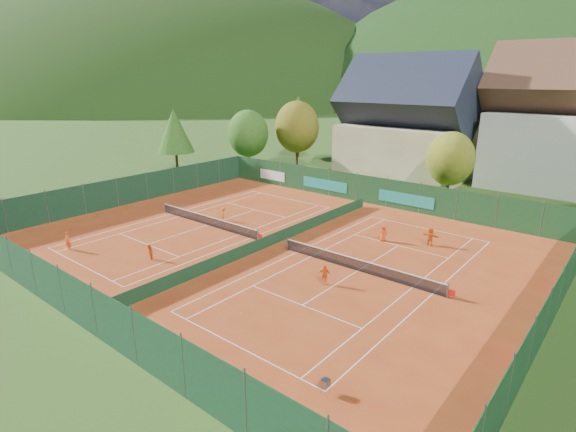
# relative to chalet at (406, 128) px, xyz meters

# --- Properties ---
(ground) EXTENTS (600.00, 600.00, 0.00)m
(ground) POSITION_rel_chalet_xyz_m (3.00, -30.00, -6.64)
(ground) COLOR #294D18
(ground) RESTS_ON ground
(clay_pad) EXTENTS (40.00, 32.00, 0.01)m
(clay_pad) POSITION_rel_chalet_xyz_m (3.00, -30.00, -6.62)
(clay_pad) COLOR #9F3A17
(clay_pad) RESTS_ON ground
(court_markings_left) EXTENTS (11.03, 23.83, 0.00)m
(court_markings_left) POSITION_rel_chalet_xyz_m (-5.00, -30.00, -6.61)
(court_markings_left) COLOR white
(court_markings_left) RESTS_ON ground
(court_markings_right) EXTENTS (11.03, 23.83, 0.00)m
(court_markings_right) POSITION_rel_chalet_xyz_m (11.00, -30.00, -6.61)
(court_markings_right) COLOR white
(court_markings_right) RESTS_ON ground
(tennis_net_left) EXTENTS (13.30, 0.10, 1.02)m
(tennis_net_left) POSITION_rel_chalet_xyz_m (-4.85, -30.00, -6.12)
(tennis_net_left) COLOR #59595B
(tennis_net_left) RESTS_ON ground
(tennis_net_right) EXTENTS (13.30, 0.10, 1.02)m
(tennis_net_right) POSITION_rel_chalet_xyz_m (11.15, -30.00, -6.12)
(tennis_net_right) COLOR #59595B
(tennis_net_right) RESTS_ON ground
(court_divider) EXTENTS (0.03, 28.80, 1.00)m
(court_divider) POSITION_rel_chalet_xyz_m (3.00, -30.00, -6.12)
(court_divider) COLOR #163D23
(court_divider) RESTS_ON ground
(fence_north) EXTENTS (40.00, 0.10, 3.00)m
(fence_north) POSITION_rel_chalet_xyz_m (2.54, -14.01, -5.16)
(fence_north) COLOR #153B1C
(fence_north) RESTS_ON ground
(fence_south) EXTENTS (40.00, 0.04, 3.00)m
(fence_south) POSITION_rel_chalet_xyz_m (3.00, -46.00, -5.12)
(fence_south) COLOR #14381F
(fence_south) RESTS_ON ground
(fence_west) EXTENTS (0.04, 32.00, 3.00)m
(fence_west) POSITION_rel_chalet_xyz_m (-17.00, -30.00, -5.12)
(fence_west) COLOR #143923
(fence_west) RESTS_ON ground
(fence_east) EXTENTS (0.09, 32.00, 3.00)m
(fence_east) POSITION_rel_chalet_xyz_m (23.00, -29.95, -5.14)
(fence_east) COLOR #13341A
(fence_east) RESTS_ON ground
(chalet) EXTENTS (16.20, 12.00, 16.00)m
(chalet) POSITION_rel_chalet_xyz_m (0.00, 0.00, 0.00)
(chalet) COLOR beige
(chalet) RESTS_ON ground
(tree_west_front) EXTENTS (5.72, 5.72, 8.69)m
(tree_west_front) POSITION_rel_chalet_xyz_m (-19.00, -10.00, -1.23)
(tree_west_front) COLOR #432E17
(tree_west_front) RESTS_ON ground
(tree_west_mid) EXTENTS (6.44, 6.44, 9.78)m
(tree_west_mid) POSITION_rel_chalet_xyz_m (-15.00, -4.00, -0.56)
(tree_west_mid) COLOR #422C17
(tree_west_mid) RESTS_ON ground
(tree_west_back) EXTENTS (5.60, 5.60, 10.00)m
(tree_west_back) POSITION_rel_chalet_xyz_m (-21.00, 4.00, 0.11)
(tree_west_back) COLOR #402617
(tree_west_back) RESTS_ON ground
(tree_center) EXTENTS (5.01, 5.01, 7.60)m
(tree_center) POSITION_rel_chalet_xyz_m (9.00, -8.00, -1.91)
(tree_center) COLOR #4C351B
(tree_center) RESTS_ON ground
(tree_west_side) EXTENTS (5.04, 5.04, 9.00)m
(tree_west_side) POSITION_rel_chalet_xyz_m (-25.00, -18.00, -0.56)
(tree_west_side) COLOR #462F19
(tree_west_side) RESTS_ON ground
(ball_hopper) EXTENTS (0.34, 0.34, 0.80)m
(ball_hopper) POSITION_rel_chalet_xyz_m (16.54, -41.96, -6.07)
(ball_hopper) COLOR slate
(ball_hopper) RESTS_ON ground
(loose_ball_0) EXTENTS (0.07, 0.07, 0.07)m
(loose_ball_0) POSITION_rel_chalet_xyz_m (-7.28, -33.77, -6.59)
(loose_ball_0) COLOR #CCD833
(loose_ball_0) RESTS_ON ground
(loose_ball_1) EXTENTS (0.07, 0.07, 0.07)m
(loose_ball_1) POSITION_rel_chalet_xyz_m (8.83, -39.43, -6.59)
(loose_ball_1) COLOR #CCD833
(loose_ball_1) RESTS_ON ground
(loose_ball_2) EXTENTS (0.07, 0.07, 0.07)m
(loose_ball_2) POSITION_rel_chalet_xyz_m (4.23, -27.07, -6.59)
(loose_ball_2) COLOR #CCD833
(loose_ball_2) RESTS_ON ground
(player_left_near) EXTENTS (0.57, 0.38, 1.51)m
(player_left_near) POSITION_rel_chalet_xyz_m (-8.82, -41.01, -5.87)
(player_left_near) COLOR #F65115
(player_left_near) RESTS_ON ground
(player_left_mid) EXTENTS (0.75, 0.74, 1.22)m
(player_left_mid) POSITION_rel_chalet_xyz_m (-2.06, -38.11, -6.01)
(player_left_mid) COLOR #F15115
(player_left_mid) RESTS_ON ground
(player_left_far) EXTENTS (1.00, 0.88, 1.35)m
(player_left_far) POSITION_rel_chalet_xyz_m (-4.81, -28.10, -5.95)
(player_left_far) COLOR orange
(player_left_far) RESTS_ON ground
(player_right_near) EXTENTS (0.88, 0.67, 1.39)m
(player_right_near) POSITION_rel_chalet_xyz_m (10.37, -33.22, -5.93)
(player_right_near) COLOR #F95E16
(player_right_near) RESTS_ON ground
(player_right_far_a) EXTENTS (0.79, 0.67, 1.38)m
(player_right_far_a) POSITION_rel_chalet_xyz_m (9.52, -23.48, -5.93)
(player_right_far_a) COLOR #D34712
(player_right_far_a) RESTS_ON ground
(player_right_far_b) EXTENTS (1.41, 0.48, 1.51)m
(player_right_far_b) POSITION_rel_chalet_xyz_m (12.92, -21.95, -5.87)
(player_right_far_b) COLOR orange
(player_right_far_b) RESTS_ON ground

